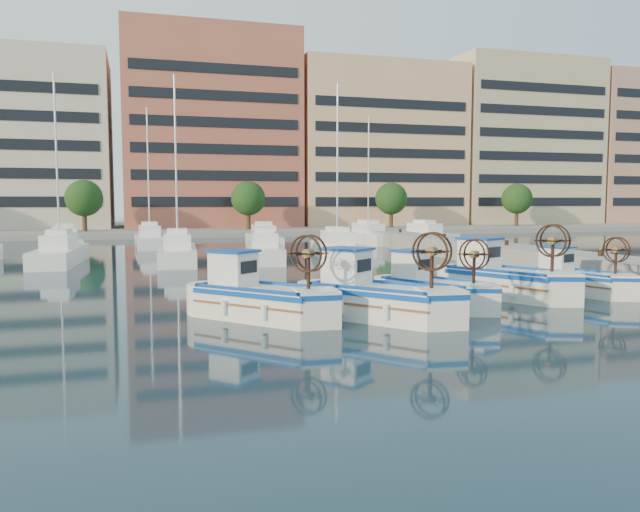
{
  "coord_description": "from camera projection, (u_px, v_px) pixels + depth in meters",
  "views": [
    {
      "loc": [
        -8.33,
        -18.93,
        3.82
      ],
      "look_at": [
        -0.92,
        6.56,
        1.5
      ],
      "focal_mm": 35.0,
      "sensor_mm": 36.0,
      "label": 1
    }
  ],
  "objects": [
    {
      "name": "ground",
      "position": [
        401.0,
        317.0,
        20.75
      ],
      "size": [
        300.0,
        300.0,
        0.0
      ],
      "primitive_type": "plane",
      "color": "#193143",
      "rests_on": "ground"
    },
    {
      "name": "quay",
      "position": [
        572.0,
        265.0,
        31.97
      ],
      "size": [
        3.0,
        60.0,
        1.2
      ],
      "primitive_type": "cube",
      "color": "gray",
      "rests_on": "ground"
    },
    {
      "name": "waterfront",
      "position": [
        272.0,
        148.0,
        84.57
      ],
      "size": [
        180.0,
        40.0,
        25.6
      ],
      "color": "gray",
      "rests_on": "ground"
    },
    {
      "name": "yacht_marina",
      "position": [
        218.0,
        246.0,
        46.12
      ],
      "size": [
        38.48,
        22.76,
        11.5
      ],
      "color": "white",
      "rests_on": "ground"
    },
    {
      "name": "fishing_boat_a",
      "position": [
        259.0,
        296.0,
        20.23
      ],
      "size": [
        4.24,
        4.44,
        2.82
      ],
      "rotation": [
        0.0,
        0.0,
        0.73
      ],
      "color": "white",
      "rests_on": "ground"
    },
    {
      "name": "fishing_boat_b",
      "position": [
        375.0,
        295.0,
        20.23
      ],
      "size": [
        4.26,
        4.65,
        2.91
      ],
      "rotation": [
        0.0,
        0.0,
        0.68
      ],
      "color": "white",
      "rests_on": "ground"
    },
    {
      "name": "fishing_boat_c",
      "position": [
        432.0,
        288.0,
        22.59
      ],
      "size": [
        3.21,
        4.25,
        2.56
      ],
      "rotation": [
        0.0,
        0.0,
        0.45
      ],
      "color": "white",
      "rests_on": "ground"
    },
    {
      "name": "fishing_boat_d",
      "position": [
        503.0,
        277.0,
        24.83
      ],
      "size": [
        3.75,
        4.95,
        2.99
      ],
      "rotation": [
        0.0,
        0.0,
        0.45
      ],
      "color": "white",
      "rests_on": "ground"
    },
    {
      "name": "fishing_boat_e",
      "position": [
        576.0,
        278.0,
        25.81
      ],
      "size": [
        2.75,
        4.06,
        2.45
      ],
      "rotation": [
        0.0,
        0.0,
        0.34
      ],
      "color": "white",
      "rests_on": "ground"
    }
  ]
}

